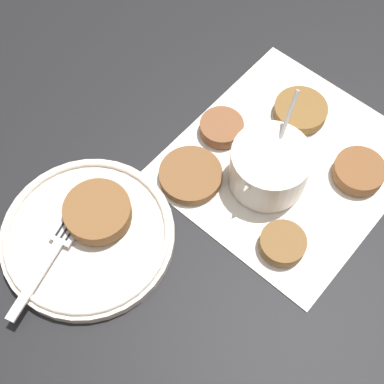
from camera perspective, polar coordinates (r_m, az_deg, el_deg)
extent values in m
plane|color=black|center=(0.73, 9.80, 1.35)|extent=(4.00, 4.00, 0.00)
cube|color=silver|center=(0.74, 10.18, 3.17)|extent=(0.32, 0.30, 0.00)
cylinder|color=silver|center=(0.70, 8.24, 2.67)|extent=(0.10, 0.10, 0.06)
cylinder|color=#B23D23|center=(0.71, 8.11, 2.18)|extent=(0.09, 0.09, 0.03)
cone|color=silver|center=(0.66, 6.07, 0.75)|extent=(0.02, 0.02, 0.02)
cylinder|color=silver|center=(0.68, 9.60, 6.21)|extent=(0.07, 0.02, 0.10)
cylinder|color=brown|center=(0.78, 11.49, 8.52)|extent=(0.08, 0.08, 0.02)
cylinder|color=brown|center=(0.68, 9.64, -5.44)|extent=(0.06, 0.06, 0.02)
cylinder|color=brown|center=(0.75, 17.37, 2.12)|extent=(0.07, 0.07, 0.02)
cylinder|color=brown|center=(0.75, 3.17, 6.88)|extent=(0.06, 0.06, 0.02)
cylinder|color=brown|center=(0.71, -0.15, 1.81)|extent=(0.08, 0.08, 0.01)
cylinder|color=silver|center=(0.69, -11.02, -4.62)|extent=(0.22, 0.22, 0.01)
torus|color=silver|center=(0.68, -11.15, -4.30)|extent=(0.21, 0.21, 0.01)
cylinder|color=brown|center=(0.67, -10.04, -2.08)|extent=(0.08, 0.08, 0.02)
cube|color=silver|center=(0.67, -16.43, -9.05)|extent=(0.11, 0.04, 0.00)
cube|color=silver|center=(0.68, -12.66, -3.07)|extent=(0.07, 0.04, 0.00)
cube|color=black|center=(0.68, -12.19, -3.23)|extent=(0.05, 0.01, 0.00)
cube|color=black|center=(0.68, -12.70, -2.99)|extent=(0.05, 0.01, 0.00)
cube|color=black|center=(0.69, -13.20, -2.75)|extent=(0.05, 0.01, 0.00)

